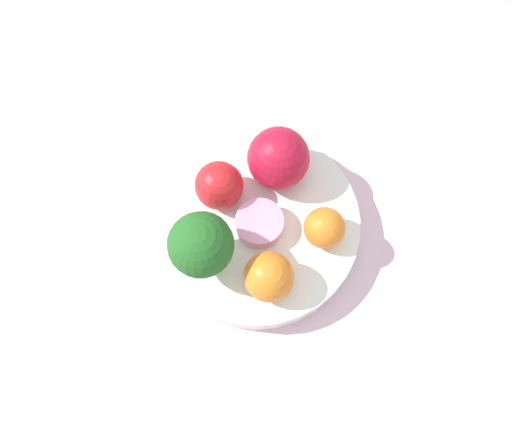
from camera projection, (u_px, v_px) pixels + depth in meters
name	position (u px, v px, depth m)	size (l,w,h in m)	color
ground_plane	(256.00, 236.00, 0.56)	(6.00, 6.00, 0.00)	gray
table_surface	(256.00, 233.00, 0.55)	(1.20, 1.20, 0.02)	silver
bowl	(256.00, 225.00, 0.52)	(0.21, 0.21, 0.03)	white
broccoli	(201.00, 245.00, 0.45)	(0.06, 0.06, 0.08)	#8CB76B
apple_red	(280.00, 159.00, 0.50)	(0.06, 0.06, 0.06)	#B7142D
apple_green	(219.00, 185.00, 0.49)	(0.05, 0.05, 0.05)	red
orange_front	(269.00, 276.00, 0.46)	(0.05, 0.05, 0.05)	orange
orange_back	(324.00, 228.00, 0.48)	(0.04, 0.04, 0.04)	orange
small_cup	(260.00, 224.00, 0.50)	(0.05, 0.05, 0.02)	#EA9EC6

